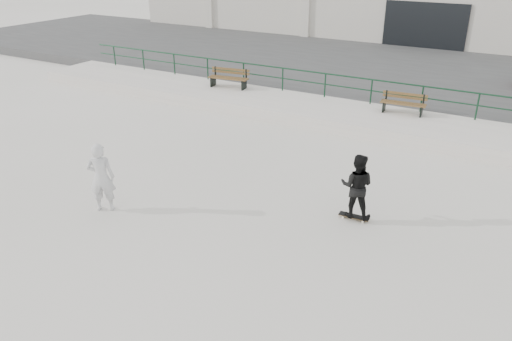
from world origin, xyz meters
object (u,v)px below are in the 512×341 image
Objects in this scene: bench_right at (403,103)px; standing_skater at (357,186)px; seated_skater at (101,177)px; bench_left at (229,78)px; skateboard at (354,216)px.

standing_skater is at bearing -88.56° from bench_right.
seated_skater is (-5.01, -10.61, 0.06)m from bench_right.
bench_left is 1.00× the size of seated_skater.
skateboard is at bearing -88.56° from bench_right.
bench_left is at bearing 176.04° from bench_right.
standing_skater reaches higher than bench_left.
bench_left is 11.60m from skateboard.
standing_skater is (0.90, -7.79, 0.06)m from bench_right.
seated_skater is at bearing -120.40° from bench_right.
skateboard is 0.42× the size of seated_skater.
bench_right is at bearing -148.09° from seated_skater.
bench_right is at bearing -7.30° from bench_left.
bench_left is 1.10× the size of bench_right.
standing_skater is 0.90× the size of seated_skater.
seated_skater is (-5.90, -2.82, -0.00)m from standing_skater.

